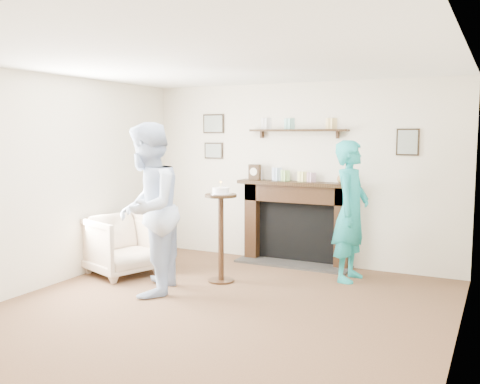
% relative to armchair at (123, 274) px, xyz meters
% --- Properties ---
extents(ground, '(5.00, 5.00, 0.00)m').
position_rel_armchair_xyz_m(ground, '(1.80, -0.87, 0.00)').
color(ground, brown).
rests_on(ground, ground).
extents(room_shell, '(4.54, 5.02, 2.52)m').
position_rel_armchair_xyz_m(room_shell, '(1.80, -0.18, 1.62)').
color(room_shell, '#EFE5CA').
rests_on(room_shell, ground).
extents(armchair, '(1.06, 1.05, 0.76)m').
position_rel_armchair_xyz_m(armchair, '(0.00, 0.00, 0.00)').
color(armchair, '#C2AB90').
rests_on(armchair, ground).
extents(man, '(1.01, 1.14, 1.93)m').
position_rel_armchair_xyz_m(man, '(0.80, -0.54, 0.00)').
color(man, '#CBDCFF').
rests_on(man, ground).
extents(woman, '(0.45, 0.66, 1.73)m').
position_rel_armchair_xyz_m(woman, '(2.70, 1.03, 0.00)').
color(woman, '#1EADA6').
rests_on(woman, ground).
extents(pedestal_table, '(0.39, 0.39, 1.24)m').
position_rel_armchair_xyz_m(pedestal_table, '(1.31, 0.25, 0.76)').
color(pedestal_table, black).
rests_on(pedestal_table, ground).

